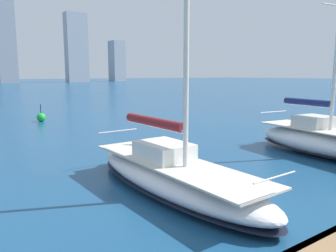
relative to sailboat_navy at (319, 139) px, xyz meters
name	(u,v)px	position (x,y,z in m)	size (l,w,h in m)	color
sailboat_navy	(319,139)	(0.00, 0.00, 0.00)	(3.29, 6.90, 10.33)	silver
sailboat_maroon	(172,173)	(8.68, 0.12, -0.12)	(2.52, 8.42, 10.48)	white
channel_buoy	(41,117)	(8.15, -18.84, -0.36)	(0.70, 0.70, 1.40)	green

